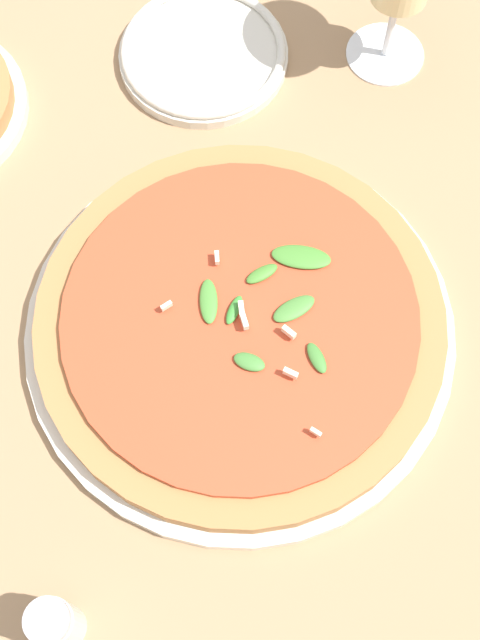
{
  "coord_description": "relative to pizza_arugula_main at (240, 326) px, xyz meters",
  "views": [
    {
      "loc": [
        -0.02,
        0.29,
        0.67
      ],
      "look_at": [
        0.01,
        0.03,
        0.03
      ],
      "focal_mm": 50.0,
      "sensor_mm": 36.0,
      "label": 1
    }
  ],
  "objects": [
    {
      "name": "shaker_pepper",
      "position": [
        0.09,
        0.24,
        0.02
      ],
      "size": [
        0.03,
        0.03,
        0.07
      ],
      "color": "silver",
      "rests_on": "ground_plane"
    },
    {
      "name": "ground_plane",
      "position": [
        -0.01,
        -0.03,
        -0.02
      ],
      "size": [
        6.0,
        6.0,
        0.0
      ],
      "primitive_type": "plane",
      "color": "#9E7A56"
    },
    {
      "name": "pizza_arugula_main",
      "position": [
        0.0,
        0.0,
        0.0
      ],
      "size": [
        0.34,
        0.34,
        0.05
      ],
      "color": "silver",
      "rests_on": "ground_plane"
    },
    {
      "name": "side_plate_white",
      "position": [
        0.07,
        -0.27,
        -0.01
      ],
      "size": [
        0.16,
        0.16,
        0.02
      ],
      "color": "silver",
      "rests_on": "ground_plane"
    }
  ]
}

